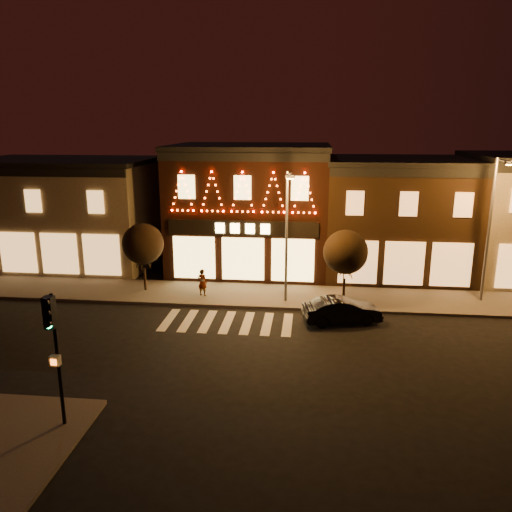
% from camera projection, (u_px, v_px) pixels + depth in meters
% --- Properties ---
extents(ground, '(120.00, 120.00, 0.00)m').
position_uv_depth(ground, '(212.00, 358.00, 21.55)').
color(ground, black).
rests_on(ground, ground).
extents(sidewalk_far, '(44.00, 4.00, 0.15)m').
position_uv_depth(sidewalk_far, '(273.00, 296.00, 29.01)').
color(sidewalk_far, '#47423D').
rests_on(sidewalk_far, ground).
extents(building_left, '(12.20, 8.28, 7.30)m').
position_uv_depth(building_left, '(66.00, 212.00, 35.45)').
color(building_left, '#6D624D').
rests_on(building_left, ground).
extents(building_pulp, '(10.20, 8.34, 8.30)m').
position_uv_depth(building_pulp, '(251.00, 208.00, 33.94)').
color(building_pulp, black).
rests_on(building_pulp, ground).
extents(building_right_a, '(9.20, 8.28, 7.50)m').
position_uv_depth(building_right_a, '(396.00, 216.00, 33.05)').
color(building_right_a, '#362212').
rests_on(building_right_a, ground).
extents(traffic_signal_near, '(0.33, 0.46, 4.46)m').
position_uv_depth(traffic_signal_near, '(53.00, 336.00, 15.66)').
color(traffic_signal_near, black).
rests_on(traffic_signal_near, sidewalk_near).
extents(streetlamp_mid, '(0.51, 1.63, 7.08)m').
position_uv_depth(streetlamp_mid, '(287.00, 227.00, 26.83)').
color(streetlamp_mid, '#59595E').
rests_on(streetlamp_mid, sidewalk_far).
extents(streetlamp_right, '(0.50, 1.78, 7.77)m').
position_uv_depth(streetlamp_right, '(492.00, 220.00, 26.75)').
color(streetlamp_right, '#59595E').
rests_on(streetlamp_right, sidewalk_far).
extents(tree_left, '(2.37, 2.37, 3.95)m').
position_uv_depth(tree_left, '(143.00, 244.00, 29.20)').
color(tree_left, black).
rests_on(tree_left, sidewalk_far).
extents(tree_right, '(2.39, 2.39, 4.00)m').
position_uv_depth(tree_right, '(346.00, 252.00, 27.20)').
color(tree_right, black).
rests_on(tree_right, sidewalk_far).
extents(dark_sedan, '(4.06, 2.23, 1.27)m').
position_uv_depth(dark_sedan, '(342.00, 310.00, 25.21)').
color(dark_sedan, black).
rests_on(dark_sedan, ground).
extents(pedestrian, '(0.66, 0.54, 1.56)m').
position_uv_depth(pedestrian, '(202.00, 282.00, 28.70)').
color(pedestrian, gray).
rests_on(pedestrian, sidewalk_far).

